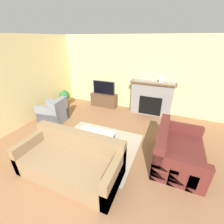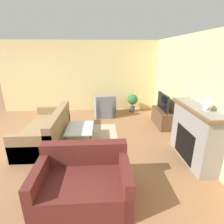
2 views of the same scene
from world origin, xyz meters
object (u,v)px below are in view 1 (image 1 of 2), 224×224
(armchair_by_window, at_px, (54,113))
(potted_plant, at_px, (65,97))
(couch_sectional, at_px, (71,161))
(couch_loveseat, at_px, (176,152))
(coffee_table, at_px, (94,136))
(mantel_clock, at_px, (162,79))
(tv, at_px, (104,88))

(armchair_by_window, bearing_deg, potted_plant, -166.52)
(couch_sectional, height_order, couch_loveseat, same)
(coffee_table, xyz_separation_m, potted_plant, (-2.32, 1.80, 0.11))
(coffee_table, bearing_deg, potted_plant, 142.11)
(couch_sectional, relative_size, mantel_clock, 9.50)
(armchair_by_window, xyz_separation_m, mantel_clock, (3.15, 1.88, 1.03))
(tv, xyz_separation_m, potted_plant, (-1.42, -0.70, -0.34))
(mantel_clock, bearing_deg, couch_loveseat, -72.78)
(couch_loveseat, height_order, armchair_by_window, same)
(couch_sectional, distance_m, potted_plant, 3.52)
(couch_sectional, xyz_separation_m, armchair_by_window, (-1.85, 1.57, 0.02))
(couch_loveseat, height_order, mantel_clock, mantel_clock)
(couch_sectional, xyz_separation_m, mantel_clock, (1.30, 3.45, 1.05))
(couch_loveseat, bearing_deg, mantel_clock, 17.22)
(couch_sectional, distance_m, mantel_clock, 3.83)
(tv, xyz_separation_m, coffee_table, (0.90, -2.51, -0.45))
(coffee_table, bearing_deg, couch_loveseat, 8.10)
(armchair_by_window, relative_size, mantel_clock, 3.82)
(tv, xyz_separation_m, armchair_by_window, (-1.00, -1.81, -0.49))
(couch_loveseat, bearing_deg, couch_sectional, 119.92)
(couch_loveseat, relative_size, coffee_table, 1.52)
(potted_plant, bearing_deg, coffee_table, -37.89)
(armchair_by_window, relative_size, potted_plant, 1.20)
(tv, height_order, armchair_by_window, tv)
(tv, height_order, potted_plant, tv)
(couch_sectional, relative_size, armchair_by_window, 2.48)
(coffee_table, xyz_separation_m, mantel_clock, (1.25, 2.57, 0.99))
(couch_loveseat, xyz_separation_m, coffee_table, (-1.96, -0.28, 0.06))
(couch_loveseat, height_order, potted_plant, couch_loveseat)
(coffee_table, relative_size, potted_plant, 1.35)
(couch_loveseat, bearing_deg, potted_plant, 70.37)
(armchair_by_window, distance_m, potted_plant, 1.20)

